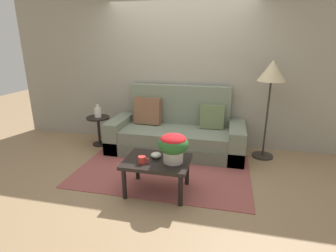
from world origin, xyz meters
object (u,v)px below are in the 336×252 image
(table_vase, at_px, (98,112))
(coffee_mug, at_px, (142,160))
(snack_bowl, at_px, (156,155))
(potted_plant, at_px, (173,145))
(coffee_table, at_px, (157,164))
(floor_lamp, at_px, (272,77))
(couch, at_px, (176,133))
(side_table, at_px, (99,126))

(table_vase, bearing_deg, coffee_mug, -47.68)
(snack_bowl, bearing_deg, coffee_mug, -122.39)
(potted_plant, height_order, table_vase, potted_plant)
(snack_bowl, height_order, table_vase, table_vase)
(coffee_table, bearing_deg, floor_lamp, 44.86)
(couch, xyz_separation_m, coffee_table, (0.03, -1.38, 0.05))
(couch, relative_size, snack_bowl, 17.07)
(potted_plant, bearing_deg, coffee_table, 177.79)
(coffee_table, xyz_separation_m, table_vase, (-1.46, 1.32, 0.26))
(couch, distance_m, snack_bowl, 1.33)
(coffee_mug, bearing_deg, couch, 85.56)
(coffee_table, relative_size, table_vase, 3.49)
(coffee_table, height_order, floor_lamp, floor_lamp)
(potted_plant, xyz_separation_m, coffee_mug, (-0.36, -0.12, -0.18))
(coffee_table, relative_size, potted_plant, 2.20)
(couch, distance_m, coffee_table, 1.38)
(coffee_mug, xyz_separation_m, table_vase, (-1.31, 1.44, 0.15))
(side_table, height_order, table_vase, table_vase)
(table_vase, bearing_deg, couch, 2.60)
(coffee_table, xyz_separation_m, snack_bowl, (-0.03, 0.06, 0.10))
(potted_plant, bearing_deg, floor_lamp, 49.52)
(potted_plant, bearing_deg, snack_bowl, 163.11)
(coffee_table, bearing_deg, potted_plant, -2.21)
(couch, height_order, snack_bowl, couch)
(couch, relative_size, potted_plant, 6.21)
(snack_bowl, bearing_deg, potted_plant, -16.89)
(potted_plant, bearing_deg, coffee_mug, -161.57)
(potted_plant, xyz_separation_m, table_vase, (-1.67, 1.32, -0.03))
(couch, xyz_separation_m, potted_plant, (0.24, -1.39, 0.34))
(side_table, distance_m, floor_lamp, 3.06)
(couch, relative_size, coffee_mug, 16.95)
(potted_plant, height_order, snack_bowl, potted_plant)
(coffee_mug, distance_m, table_vase, 1.96)
(side_table, bearing_deg, coffee_table, -41.96)
(side_table, xyz_separation_m, coffee_mug, (1.32, -1.45, 0.11))
(coffee_table, xyz_separation_m, side_table, (-1.47, 1.32, -0.00))
(couch, xyz_separation_m, snack_bowl, (0.00, -1.32, 0.15))
(floor_lamp, height_order, coffee_mug, floor_lamp)
(coffee_mug, bearing_deg, coffee_table, 40.84)
(snack_bowl, bearing_deg, couch, 90.16)
(floor_lamp, bearing_deg, couch, -178.11)
(couch, height_order, side_table, couch)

